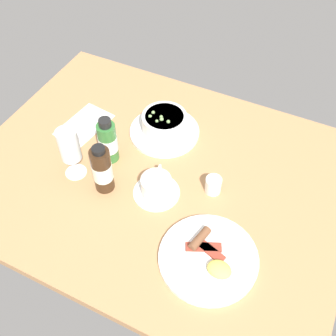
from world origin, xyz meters
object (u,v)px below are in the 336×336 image
Objects in this scene: sauce_bottle_green at (108,142)px; breakfast_plate at (209,258)px; cutlery_setting at (83,125)px; creamer_jug at (214,185)px; porridge_bowl at (164,125)px; sauce_bottle_brown at (102,170)px; wine_glass at (69,147)px; coffee_cup at (156,186)px.

breakfast_plate is at bearing 154.84° from sauce_bottle_green.
breakfast_plate is (-54.59, 26.56, 0.64)cm from cutlery_setting.
sauce_bottle_green is at bearing 3.28° from creamer_jug.
breakfast_plate is (-29.45, 35.10, -2.59)cm from porridge_bowl.
sauce_bottle_brown is at bearing 113.71° from sauce_bottle_green.
porridge_bowl is at bearing -102.02° from sauce_bottle_brown.
cutlery_setting is 18.27cm from sauce_bottle_green.
sauce_bottle_brown is at bearing 23.10° from creamer_jug.
wine_glass reaches higher than sauce_bottle_green.
sauce_bottle_brown reaches higher than creamer_jug.
breakfast_plate is (-35.12, 8.46, -6.54)cm from sauce_bottle_brown.
wine_glass is at bearing 16.32° from creamer_jug.
coffee_cup reaches higher than cutlery_setting.
cutlery_setting is at bearing -22.20° from coffee_cup.
sauce_bottle_green is at bearing -66.29° from sauce_bottle_brown.
wine_glass is 11.84cm from sauce_bottle_green.
coffee_cup is at bearing -162.76° from sauce_bottle_brown.
sauce_bottle_brown is (-10.44, 0.70, -3.40)cm from wine_glass.
creamer_jug is (-13.96, -7.60, -0.32)cm from coffee_cup.
cutlery_setting is 1.43× the size of coffee_cup.
sauce_bottle_green reaches higher than cutlery_setting.
cutlery_setting is 22.28cm from wine_glass.
cutlery_setting is at bearing -42.91° from sauce_bottle_brown.
wine_glass is 11.00cm from sauce_bottle_brown.
porridge_bowl is at bearing -50.00° from breakfast_plate.
porridge_bowl is 23.82cm from coffee_cup.
cutlery_setting is 3.49× the size of creamer_jug.
sauce_bottle_green reaches higher than breakfast_plate.
wine_glass is at bearing -11.37° from breakfast_plate.
sauce_bottle_green is (-5.99, -9.42, -3.93)cm from wine_glass.
sauce_bottle_brown is at bearing -13.54° from breakfast_plate.
creamer_jug is 0.34× the size of sauce_bottle_brown.
sauce_bottle_brown is 11.07cm from sauce_bottle_green.
coffee_cup is 26.10cm from wine_glass.
sauce_bottle_brown is at bearing 17.24° from coffee_cup.
breakfast_plate is (-7.02, 20.45, -1.65)cm from creamer_jug.
coffee_cup is 15.49cm from sauce_bottle_brown.
creamer_jug is at bearing 146.85° from porridge_bowl.
sauce_bottle_brown is 36.71cm from breakfast_plate.
sauce_bottle_brown is 0.65× the size of breakfast_plate.
sauce_bottle_green is (4.45, -10.12, -0.52)cm from sauce_bottle_brown.
creamer_jug is at bearing -156.90° from sauce_bottle_brown.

